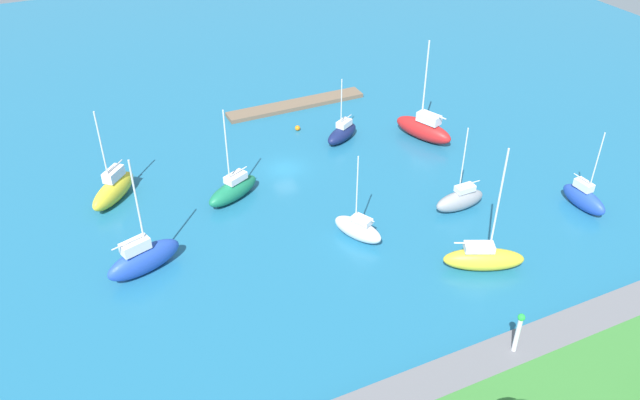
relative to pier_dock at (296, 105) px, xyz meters
The scene contains 14 objects.
water 16.16m from the pier_dock, 62.27° to the left, with size 160.00×160.00×0.00m, color #1E668C.
pier_dock is the anchor object (origin of this frame).
breakwater 48.52m from the pier_dock, 81.08° to the left, with size 62.21×3.45×1.06m, color slate.
harbor_beacon 48.08m from the pier_dock, 87.10° to the left, with size 0.56×0.56×3.73m.
sailboat_yellow_outer_mooring 29.13m from the pier_dock, 25.72° to the left, with size 6.20×6.44×10.58m.
sailboat_blue_along_channel 38.76m from the pier_dock, 116.77° to the left, with size 1.88×5.52×8.99m.
sailboat_gray_center_basin 29.95m from the pier_dock, 101.12° to the left, with size 5.65×1.86×9.53m.
sailboat_red_mid_basin 18.36m from the pier_dock, 125.38° to the left, with size 5.09×8.22×12.45m.
sailboat_green_far_north 23.05m from the pier_dock, 50.07° to the left, with size 6.89×4.86×10.56m.
sailboat_navy_lone_north 11.14m from the pier_dock, 97.27° to the left, with size 5.70×4.40×8.14m.
sailboat_white_west_end 29.94m from the pier_dock, 78.31° to the left, with size 3.96×5.56×9.13m.
sailboat_yellow_by_breakwater 38.18m from the pier_dock, 93.19° to the left, with size 7.54×4.97×12.59m.
sailboat_blue_inner_mooring 36.33m from the pier_dock, 44.65° to the left, with size 7.41×4.07×11.60m.
mooring_buoy_orange 6.88m from the pier_dock, 68.33° to the left, with size 0.66×0.66×0.66m, color orange.
Camera 1 is at (22.64, 57.98, 37.99)m, focal length 35.75 mm.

